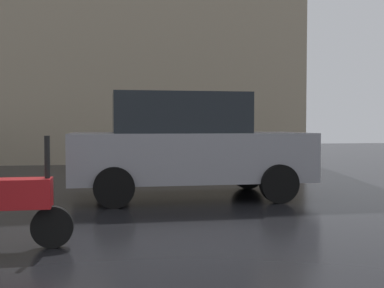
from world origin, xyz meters
The scene contains 2 objects.
parked_scooter centered at (-0.79, 3.20, 0.55)m, with size 1.36×0.32×1.23m.
parked_car_left centered at (1.76, 6.57, 0.98)m, with size 4.33×2.07×1.92m.
Camera 1 is at (0.31, -2.22, 1.36)m, focal length 44.86 mm.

